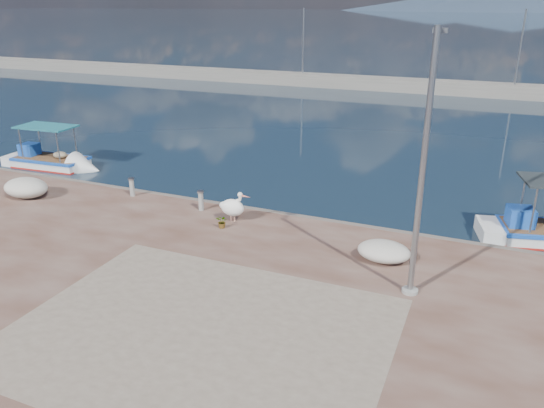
{
  "coord_description": "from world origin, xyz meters",
  "views": [
    {
      "loc": [
        6.87,
        -12.33,
        7.97
      ],
      "look_at": [
        0.0,
        3.8,
        1.3
      ],
      "focal_mm": 35.0,
      "sensor_mm": 36.0,
      "label": 1
    }
  ],
  "objects_px": {
    "lamp_post": "(422,178)",
    "boat_left": "(51,163)",
    "pelican": "(233,207)",
    "bollard_near": "(201,200)"
  },
  "relations": [
    {
      "from": "pelican",
      "to": "bollard_near",
      "type": "height_order",
      "value": "pelican"
    },
    {
      "from": "pelican",
      "to": "lamp_post",
      "type": "xyz_separation_m",
      "value": [
        6.8,
        -2.62,
        2.75
      ]
    },
    {
      "from": "lamp_post",
      "to": "bollard_near",
      "type": "bearing_deg",
      "value": 159.69
    },
    {
      "from": "boat_left",
      "to": "pelican",
      "type": "relative_size",
      "value": 4.5
    },
    {
      "from": "boat_left",
      "to": "lamp_post",
      "type": "height_order",
      "value": "lamp_post"
    },
    {
      "from": "pelican",
      "to": "bollard_near",
      "type": "relative_size",
      "value": 1.5
    },
    {
      "from": "pelican",
      "to": "lamp_post",
      "type": "bearing_deg",
      "value": -22.45
    },
    {
      "from": "boat_left",
      "to": "pelican",
      "type": "bearing_deg",
      "value": -21.05
    },
    {
      "from": "lamp_post",
      "to": "boat_left",
      "type": "bearing_deg",
      "value": 161.4
    },
    {
      "from": "boat_left",
      "to": "bollard_near",
      "type": "xyz_separation_m",
      "value": [
        10.98,
        -3.41,
        0.73
      ]
    }
  ]
}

